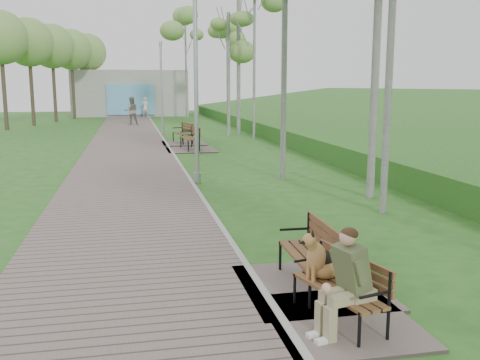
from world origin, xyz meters
The scene contains 15 objects.
walkway centered at (-1.75, 21.50, 0.02)m, with size 3.50×67.00×0.04m, color #72625C.
kerb centered at (0.00, 21.50, 0.03)m, with size 0.10×67.00×0.05m, color #999993.
embankment centered at (12.00, 20.00, 0.00)m, with size 14.00×70.00×1.60m, color #417C2D.
building_north centered at (-1.50, 50.97, 1.99)m, with size 10.00×5.20×4.00m.
bench_main centered at (0.56, 6.46, 0.39)m, with size 1.60×1.78×1.40m.
bench_second centered at (0.63, 7.56, 0.20)m, with size 1.79×1.99×1.10m.
bench_third centered at (0.80, 23.32, 0.23)m, with size 2.01×2.23×1.23m.
bench_far centered at (0.76, 25.92, 0.22)m, with size 1.95×2.17×1.20m.
lamp_post_second centered at (0.15, 15.65, 2.42)m, with size 0.20×0.20×5.18m.
lamp_post_third centered at (0.13, 30.96, 2.34)m, with size 0.19×0.19×5.02m.
pedestrian_near centered at (-0.30, 47.64, 0.85)m, with size 0.62×0.40×1.69m, color silver.
pedestrian_far centered at (-1.49, 38.56, 0.97)m, with size 0.94×0.73×1.93m, color gray.
birch_far_b centered at (3.61, 29.61, 5.27)m, with size 2.23×2.23×6.71m.
birch_distant_a centered at (2.98, 45.23, 7.13)m, with size 2.80×2.80×9.08m.
birch_distant_b centered at (5.64, 41.05, 6.28)m, with size 2.35×2.35×7.99m.
Camera 1 is at (-1.63, 1.12, 2.67)m, focal length 40.00 mm.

